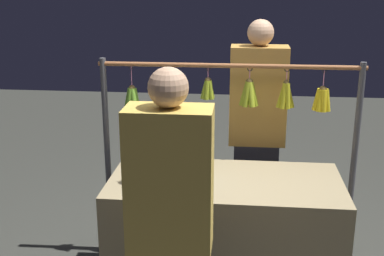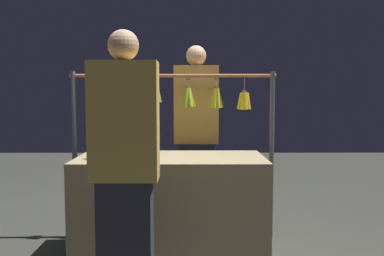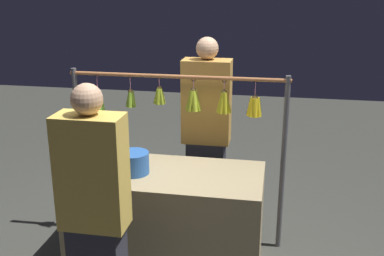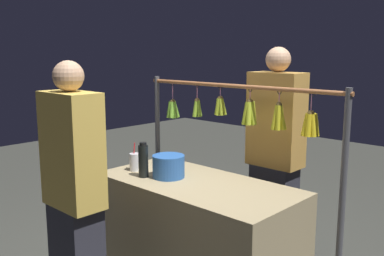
% 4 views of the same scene
% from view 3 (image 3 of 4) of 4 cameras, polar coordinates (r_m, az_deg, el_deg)
% --- Properties ---
extents(market_counter, '(1.52, 0.74, 0.82)m').
position_cam_3_polar(market_counter, '(3.86, -3.10, -11.02)').
color(market_counter, tan).
rests_on(market_counter, ground).
extents(display_rack, '(1.87, 0.13, 1.53)m').
position_cam_3_polar(display_rack, '(3.97, -1.33, 0.94)').
color(display_rack, '#4C4C51').
rests_on(display_rack, ground).
extents(water_bottle, '(0.08, 0.08, 0.27)m').
position_cam_3_polar(water_bottle, '(3.58, -9.98, -4.14)').
color(water_bottle, black).
rests_on(water_bottle, market_counter).
extents(blue_bucket, '(0.24, 0.24, 0.17)m').
position_cam_3_polar(blue_bucket, '(3.66, -7.14, -4.23)').
color(blue_bucket, '#2B5CA9').
rests_on(blue_bucket, market_counter).
extents(drink_cup, '(0.09, 0.09, 0.22)m').
position_cam_3_polar(drink_cup, '(3.73, -12.26, -4.34)').
color(drink_cup, silver).
rests_on(drink_cup, market_counter).
extents(vendor_person, '(0.43, 0.23, 1.80)m').
position_cam_3_polar(vendor_person, '(4.25, 1.76, -1.18)').
color(vendor_person, '#2D2D38').
rests_on(vendor_person, ground).
extents(customer_person, '(0.41, 0.22, 1.71)m').
position_cam_3_polar(customer_person, '(3.00, -11.69, -11.00)').
color(customer_person, '#2D2D38').
rests_on(customer_person, ground).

